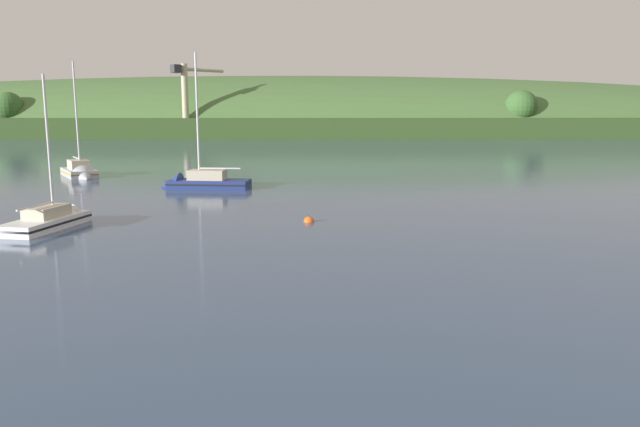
{
  "coord_description": "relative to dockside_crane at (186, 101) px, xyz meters",
  "views": [
    {
      "loc": [
        -2.46,
        14.36,
        6.91
      ],
      "look_at": [
        -2.88,
        43.49,
        1.95
      ],
      "focal_mm": 33.19,
      "sensor_mm": 36.0,
      "label": 1
    }
  ],
  "objects": [
    {
      "name": "sailboat_far_left",
      "position": [
        13.87,
        -108.71,
        -10.08
      ],
      "size": [
        6.62,
        8.2,
        13.6
      ],
      "rotation": [
        0.0,
        0.0,
        5.28
      ],
      "color": "#ADB2BC",
      "rests_on": "ground"
    },
    {
      "name": "mooring_buoy_midchannel",
      "position": [
        39.79,
        -135.37,
        -10.4
      ],
      "size": [
        0.7,
        0.7,
        0.78
      ],
      "color": "#EA5B19",
      "rests_on": "ground"
    },
    {
      "name": "far_shoreline_hill",
      "position": [
        28.01,
        38.95,
        -10.03
      ],
      "size": [
        575.08,
        112.89,
        39.76
      ],
      "rotation": [
        0.0,
        0.0,
        0.03
      ],
      "color": "#314A21",
      "rests_on": "ground"
    },
    {
      "name": "dockside_crane",
      "position": [
        0.0,
        0.0,
        0.0
      ],
      "size": [
        13.59,
        12.03,
        20.83
      ],
      "rotation": [
        0.0,
        0.0,
        0.71
      ],
      "color": "#4C4C51",
      "rests_on": "ground"
    },
    {
      "name": "sailboat_near_mooring",
      "position": [
        24.09,
        -137.07,
        -10.12
      ],
      "size": [
        3.34,
        7.29,
        10.16
      ],
      "rotation": [
        0.0,
        0.0,
        1.4
      ],
      "color": "white",
      "rests_on": "ground"
    },
    {
      "name": "sailboat_midwater_white",
      "position": [
        28.97,
        -118.15,
        -10.11
      ],
      "size": [
        8.55,
        3.43,
        13.57
      ],
      "rotation": [
        0.0,
        0.0,
        3.06
      ],
      "color": "navy",
      "rests_on": "ground"
    }
  ]
}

